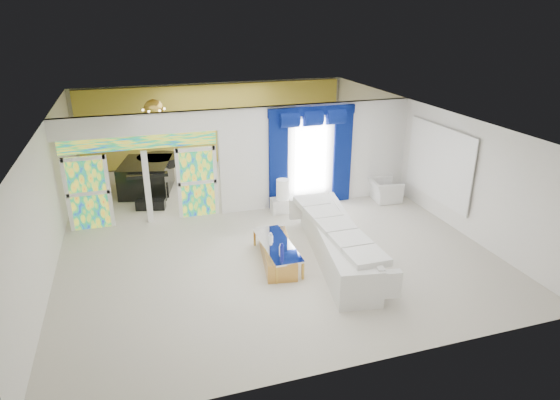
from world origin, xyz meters
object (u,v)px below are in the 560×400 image
object	(u,v)px
console_table	(292,204)
armchair	(384,190)
coffee_table	(277,253)
grand_piano	(147,177)
white_sofa	(336,243)

from	to	relation	value
console_table	armchair	bearing A→B (deg)	0.27
coffee_table	console_table	size ratio (longest dim) A/B	1.56
coffee_table	armchair	world-z (taller)	armchair
coffee_table	grand_piano	size ratio (longest dim) A/B	1.02
coffee_table	console_table	xyz separation A→B (m)	(1.31, 2.72, -0.01)
white_sofa	grand_piano	distance (m)	7.21
console_table	armchair	distance (m)	2.99
white_sofa	grand_piano	size ratio (longest dim) A/B	2.19
white_sofa	coffee_table	size ratio (longest dim) A/B	2.15
console_table	grand_piano	world-z (taller)	grand_piano
coffee_table	armchair	distance (m)	5.10
console_table	grand_piano	xyz separation A→B (m)	(-3.93, 3.00, 0.28)
armchair	grand_piano	xyz separation A→B (m)	(-6.92, 2.98, 0.17)
white_sofa	console_table	size ratio (longest dim) A/B	3.35
grand_piano	coffee_table	bearing A→B (deg)	-51.99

